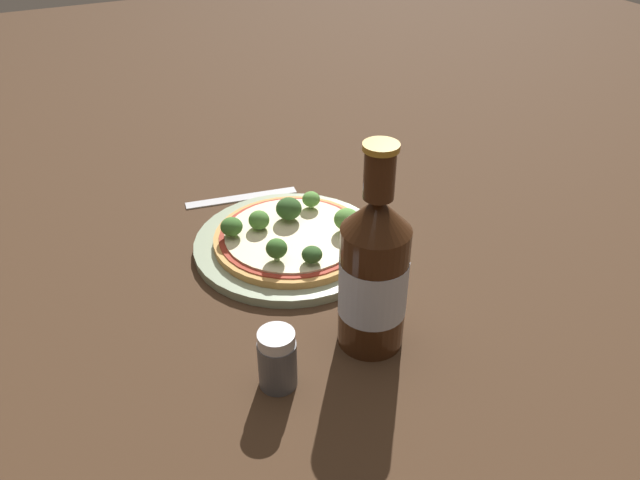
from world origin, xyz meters
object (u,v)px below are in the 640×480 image
(pepper_shaker, at_px, (277,359))
(fork, at_px, (242,197))
(pizza, at_px, (292,237))
(beer_bottle, at_px, (374,273))

(pepper_shaker, bearing_deg, fork, 165.46)
(pizza, height_order, pepper_shaker, pepper_shaker)
(beer_bottle, height_order, fork, beer_bottle)
(beer_bottle, bearing_deg, fork, -176.81)
(fork, bearing_deg, beer_bottle, -78.00)
(pizza, height_order, fork, pizza)
(pepper_shaker, distance_m, fork, 0.38)
(beer_bottle, xyz_separation_m, fork, (-0.35, -0.02, -0.09))
(pizza, xyz_separation_m, pepper_shaker, (0.21, -0.11, 0.01))
(pizza, distance_m, pepper_shaker, 0.24)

